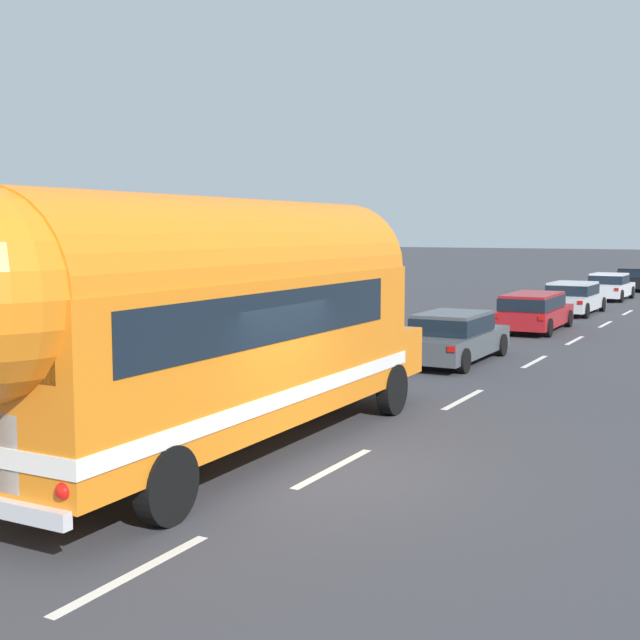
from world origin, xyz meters
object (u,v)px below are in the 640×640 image
at_px(painted_bus, 209,316).
at_px(car_third, 573,297).
at_px(car_second, 534,309).
at_px(car_fifth, 637,277).
at_px(car_lead, 453,335).
at_px(car_fourth, 609,286).

relative_size(painted_bus, car_third, 2.41).
height_order(car_second, car_third, same).
bearing_deg(car_fifth, painted_bus, -90.23).
xyz_separation_m(car_lead, car_third, (-0.04, 15.08, 0.00)).
xyz_separation_m(car_second, car_fifth, (0.17, 23.04, 0.01)).
bearing_deg(painted_bus, car_second, 90.00).
bearing_deg(car_second, car_third, 91.14).
distance_m(car_lead, car_fourth, 23.41).
xyz_separation_m(car_third, car_fourth, (0.04, 8.32, -0.02)).
bearing_deg(car_fifth, car_lead, -90.50).
bearing_deg(car_second, car_lead, -90.74).
bearing_deg(car_fourth, car_fifth, 88.03).
bearing_deg(car_lead, car_second, 89.26).
xyz_separation_m(car_fourth, car_fifth, (0.27, 7.71, 0.07)).
xyz_separation_m(painted_bus, car_lead, (-0.10, 11.35, -1.56)).
bearing_deg(car_second, car_fourth, 90.37).
bearing_deg(car_fourth, car_lead, -90.01).
bearing_deg(car_third, car_fifth, 88.90).
bearing_deg(car_second, painted_bus, -90.00).
distance_m(car_lead, car_fifth, 31.12).
height_order(painted_bus, car_fourth, painted_bus).
height_order(painted_bus, car_third, painted_bus).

